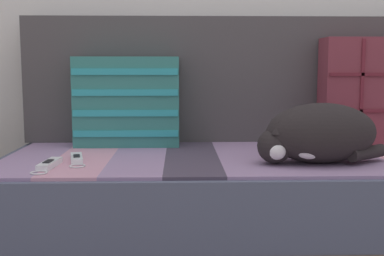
# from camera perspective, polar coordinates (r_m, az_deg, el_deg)

# --- Properties ---
(couch) EXTENTS (1.72, 0.80, 0.36)m
(couch) POSITION_cam_1_polar(r_m,az_deg,el_deg) (1.75, 5.90, -8.96)
(couch) COLOR brown
(couch) RESTS_ON ground_plane
(sofa_backrest) EXTENTS (1.69, 0.14, 0.50)m
(sofa_backrest) POSITION_cam_1_polar(r_m,az_deg,el_deg) (2.01, 4.84, 5.74)
(sofa_backrest) COLOR #474242
(sofa_backrest) RESTS_ON couch
(throw_pillow_quilted) EXTENTS (0.39, 0.14, 0.41)m
(throw_pillow_quilted) POSITION_cam_1_polar(r_m,az_deg,el_deg) (2.00, 20.53, 4.05)
(throw_pillow_quilted) COLOR brown
(throw_pillow_quilted) RESTS_ON couch
(throw_pillow_striped) EXTENTS (0.40, 0.14, 0.34)m
(throw_pillow_striped) POSITION_cam_1_polar(r_m,az_deg,el_deg) (1.86, -7.69, 3.12)
(throw_pillow_striped) COLOR #337A70
(throw_pillow_striped) RESTS_ON couch
(sleeping_cat) EXTENTS (0.43, 0.25, 0.19)m
(sleeping_cat) POSITION_cam_1_polar(r_m,az_deg,el_deg) (1.56, 14.60, -0.80)
(sleeping_cat) COLOR black
(sleeping_cat) RESTS_ON couch
(game_remote_near) EXTENTS (0.08, 0.19, 0.02)m
(game_remote_near) POSITION_cam_1_polar(r_m,az_deg,el_deg) (1.59, -13.51, -3.59)
(game_remote_near) COLOR white
(game_remote_near) RESTS_ON couch
(game_remote_far) EXTENTS (0.05, 0.19, 0.02)m
(game_remote_far) POSITION_cam_1_polar(r_m,az_deg,el_deg) (1.52, -16.61, -4.17)
(game_remote_far) COLOR white
(game_remote_far) RESTS_ON couch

